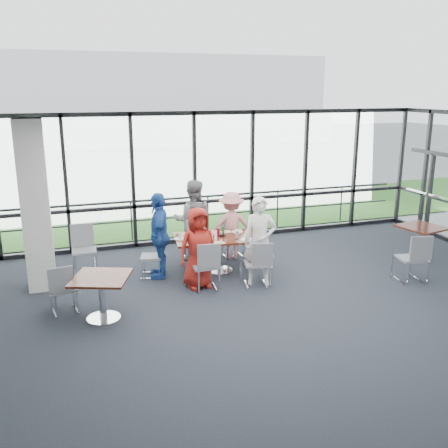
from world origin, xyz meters
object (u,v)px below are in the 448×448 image
object	(u,v)px
chair_main_nr	(256,264)
chair_main_end	(151,257)
diner_far_left	(193,220)
chair_main_fr	(233,237)
diner_near_right	(260,241)
chair_spare_lb	(84,251)
diner_near_left	(198,248)
side_table_left	(101,283)
diner_far_right	(231,226)
chair_main_fl	(194,241)
side_table_right	(421,231)
structural_column	(35,207)
diner_end	(159,235)
chair_spare_la	(64,289)
chair_main_nl	(205,266)
main_table	(219,243)
chair_spare_r	(411,258)

from	to	relation	value
chair_main_nr	chair_main_end	bearing A→B (deg)	162.21
diner_far_left	chair_main_fr	size ratio (longest dim) A/B	2.03
diner_near_right	chair_spare_lb	size ratio (longest dim) A/B	1.77
diner_near_left	chair_spare_lb	distance (m)	2.50
side_table_left	diner_far_right	bearing A→B (deg)	36.44
diner_far_left	chair_main_fl	bearing A→B (deg)	-92.09
side_table_right	diner_far_right	distance (m)	4.23
structural_column	diner_end	size ratio (longest dim) A/B	1.84
side_table_right	chair_main_fr	size ratio (longest dim) A/B	1.15
diner_near_right	chair_main_fl	bearing A→B (deg)	133.52
structural_column	diner_far_right	distance (m)	4.12
chair_main_fl	chair_spare_la	xyz separation A→B (m)	(-2.85, -2.03, 0.02)
diner_far_right	structural_column	bearing A→B (deg)	15.21
diner_near_right	chair_main_nl	distance (m)	1.16
side_table_left	chair_main_fr	bearing A→B (deg)	37.08
main_table	diner_far_right	bearing A→B (deg)	61.58
chair_main_end	chair_spare_lb	xyz separation A→B (m)	(-1.27, 0.61, 0.07)
structural_column	chair_spare_lb	xyz separation A→B (m)	(0.82, 0.53, -1.11)
chair_main_fr	chair_main_end	world-z (taller)	chair_main_fr
side_table_right	chair_spare_la	size ratio (longest dim) A/B	1.20
diner_far_left	chair_main_end	world-z (taller)	diner_far_left
side_table_right	chair_spare_r	size ratio (longest dim) A/B	1.07
chair_main_fl	chair_main_end	distance (m)	1.39
diner_near_left	chair_spare_la	world-z (taller)	diner_near_left
side_table_left	diner_near_right	distance (m)	3.12
structural_column	chair_spare_r	bearing A→B (deg)	-16.21
main_table	chair_main_nl	bearing A→B (deg)	-116.61
diner_far_right	chair_main_nr	bearing A→B (deg)	95.35
diner_near_left	diner_near_right	distance (m)	1.19
main_table	chair_main_nr	distance (m)	1.08
chair_main_nl	diner_far_right	bearing A→B (deg)	60.60
main_table	chair_main_fl	bearing A→B (deg)	113.25
chair_spare_lb	chair_main_fr	bearing A→B (deg)	-176.77
diner_near_right	diner_end	size ratio (longest dim) A/B	1.00
diner_near_right	diner_end	distance (m)	2.02
main_table	chair_spare_lb	world-z (taller)	chair_spare_lb
chair_main_nl	chair_main_nr	world-z (taller)	chair_main_nl
diner_near_left	chair_main_nl	distance (m)	0.37
chair_main_end	chair_spare_la	distance (m)	2.11
diner_far_left	chair_main_nl	bearing A→B (deg)	99.10
side_table_right	chair_spare_r	xyz separation A→B (m)	(-1.13, -1.09, -0.16)
side_table_left	chair_main_nl	distance (m)	2.09
chair_main_nl	diner_end	bearing A→B (deg)	131.00
main_table	diner_near_left	world-z (taller)	diner_near_left
chair_main_fl	chair_spare_r	bearing A→B (deg)	138.85
chair_main_fr	diner_far_right	bearing A→B (deg)	55.10
side_table_right	chair_main_fl	bearing A→B (deg)	160.90
diner_near_left	chair_spare_lb	xyz separation A→B (m)	(-2.02, 1.45, -0.29)
side_table_left	chair_main_nl	size ratio (longest dim) A/B	1.22
chair_spare_lb	chair_spare_r	size ratio (longest dim) A/B	1.03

